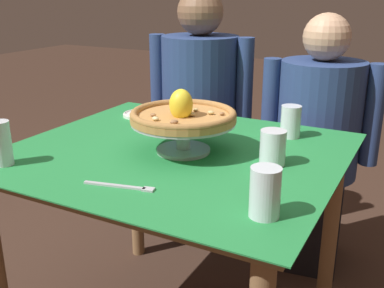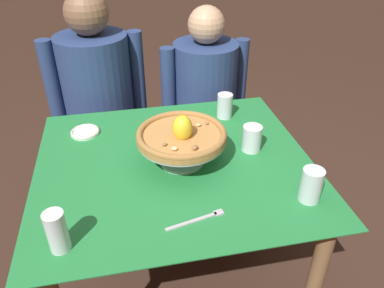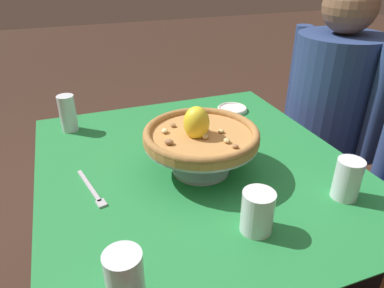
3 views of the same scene
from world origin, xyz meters
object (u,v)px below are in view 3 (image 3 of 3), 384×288
Objects in this scene: side_plate at (232,109)px; diner_left at (327,123)px; water_glass_side_right at (257,214)px; dinner_fork at (92,189)px; pizza_stand at (201,150)px; water_glass_front_right at (125,282)px; water_glass_front_left at (68,115)px; water_glass_back_right at (347,181)px; pizza at (201,133)px.

side_plate is 0.50m from diner_left.
dinner_fork is (-0.31, -0.36, -0.04)m from water_glass_side_right.
pizza_stand is 2.75× the size of water_glass_front_right.
dinner_fork is at bearing -59.02° from side_plate.
water_glass_front_left is 0.98m from water_glass_back_right.
water_glass_front_left reaches higher than dinner_fork.
water_glass_front_right reaches higher than dinner_fork.
diner_left is at bearing 113.36° from pizza_stand.
pizza is at bearing -66.68° from diner_left.
water_glass_back_right reaches higher than pizza_stand.
water_glass_back_right is 0.71m from dinner_fork.
water_glass_back_right is at bearing 101.24° from water_glass_front_right.
pizza reaches higher than water_glass_back_right.
water_glass_back_right is 0.56× the size of dinner_fork.
pizza reaches higher than pizza_stand.
diner_left is at bearing 85.02° from water_glass_front_left.
water_glass_side_right is 0.94× the size of water_glass_back_right.
water_glass_front_right is 0.99× the size of side_plate.
pizza reaches higher than water_glass_front_left.
side_plate is at bearing 120.98° from dinner_fork.
water_glass_front_left is 0.83m from water_glass_side_right.
diner_left reaches higher than water_glass_side_right.
diner_left is (-0.63, 0.75, -0.16)m from water_glass_side_right.
pizza reaches higher than water_glass_front_right.
water_glass_front_left is 1.11× the size of water_glass_front_right.
water_glass_front_left reaches higher than water_glass_back_right.
water_glass_back_right is at bearing 2.26° from side_plate.
water_glass_side_right is 0.74m from side_plate.
pizza is 2.50× the size of water_glass_front_left.
diner_left reaches higher than side_plate.
water_glass_side_right reaches higher than dinner_fork.
water_glass_side_right is at bearing 49.66° from dinner_fork.
dinner_fork is 0.16× the size of diner_left.
water_glass_side_right is 0.53× the size of dinner_fork.
water_glass_back_right is (-0.03, 0.30, 0.01)m from water_glass_side_right.
diner_left is at bearing 142.97° from water_glass_back_right.
diner_left is (0.10, 1.14, -0.18)m from water_glass_front_left.
water_glass_front_left is 1.10× the size of side_plate.
pizza_stand is 0.99× the size of pizza.
dinner_fork is (0.38, -0.63, -0.01)m from side_plate.
side_plate is 0.10× the size of diner_left.
water_glass_back_right is at bearing 96.16° from water_glass_side_right.
pizza is at bearing 141.83° from water_glass_front_right.
pizza_stand is at bearing -129.51° from water_glass_back_right.
water_glass_back_right reaches higher than dinner_fork.
water_glass_side_right is 0.99m from diner_left.
water_glass_front_right reaches higher than water_glass_side_right.
water_glass_side_right is (-0.09, 0.34, -0.01)m from water_glass_front_right.
water_glass_front_left is at bearing -140.08° from pizza_stand.
diner_left is at bearing 130.20° from water_glass_side_right.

